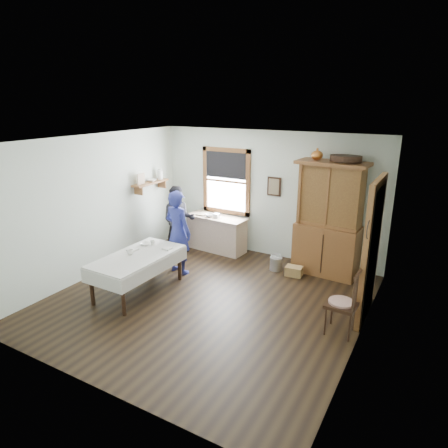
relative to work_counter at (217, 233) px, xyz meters
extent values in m
cube|color=black|center=(1.07, -2.16, -0.39)|extent=(5.00, 5.00, 0.01)
cube|color=white|center=(1.07, -2.16, 2.30)|extent=(5.00, 5.00, 0.01)
cube|color=silver|center=(1.07, 0.34, 0.95)|extent=(5.00, 0.01, 2.70)
cube|color=silver|center=(1.07, -4.66, 0.95)|extent=(5.00, 0.01, 2.70)
cube|color=silver|center=(-1.43, -2.16, 0.95)|extent=(0.01, 5.00, 2.70)
cube|color=silver|center=(3.57, -2.16, 0.95)|extent=(0.01, 5.00, 2.70)
cube|color=white|center=(0.07, 0.33, 1.15)|extent=(1.00, 0.02, 1.30)
cube|color=brown|center=(0.07, 0.30, 1.85)|extent=(1.18, 0.06, 0.09)
cube|color=brown|center=(0.07, 0.30, 0.46)|extent=(1.18, 0.06, 0.09)
cube|color=brown|center=(-0.47, 0.30, 1.15)|extent=(0.09, 0.06, 1.48)
cube|color=brown|center=(0.62, 0.30, 1.15)|extent=(0.09, 0.06, 1.48)
cube|color=black|center=(0.07, 0.28, 1.52)|extent=(0.98, 0.03, 0.57)
cube|color=#443D30|center=(3.54, -1.31, 0.65)|extent=(0.03, 0.90, 2.10)
cube|color=brown|center=(3.51, -1.82, 0.65)|extent=(0.08, 0.12, 2.10)
cube|color=brown|center=(3.51, -0.80, 0.65)|extent=(0.08, 0.12, 2.10)
cube|color=brown|center=(3.51, -1.31, 1.76)|extent=(0.08, 1.14, 0.12)
cube|color=brown|center=(-1.30, -0.66, 1.15)|extent=(0.24, 1.00, 0.04)
cube|color=brown|center=(-1.30, -1.06, 1.05)|extent=(0.22, 0.03, 0.18)
cube|color=brown|center=(-1.30, -0.26, 1.05)|extent=(0.22, 0.03, 0.18)
cube|color=#CDB18E|center=(-1.30, -0.96, 1.28)|extent=(0.03, 0.22, 0.24)
cylinder|color=white|center=(-1.30, -0.31, 1.28)|extent=(0.12, 0.12, 0.22)
cube|color=black|center=(1.22, 0.30, 1.15)|extent=(0.30, 0.04, 0.40)
torus|color=black|center=(3.52, -1.86, 1.32)|extent=(0.01, 0.27, 0.27)
cube|color=#CDB18E|center=(0.00, 0.00, 0.00)|extent=(1.42, 0.63, 0.79)
cube|color=brown|center=(2.51, -0.04, 0.71)|extent=(1.34, 0.70, 2.22)
cube|color=silver|center=(-0.16, -2.47, -0.05)|extent=(0.94, 1.75, 0.70)
cube|color=black|center=(3.30, -2.02, 0.11)|extent=(0.49, 0.49, 1.01)
cube|color=#A3A7AB|center=(1.61, -0.38, -0.26)|extent=(0.32, 0.32, 0.27)
cube|color=#A4864A|center=(2.02, -0.46, -0.30)|extent=(0.34, 0.25, 0.19)
imported|color=navy|center=(-0.03, -1.42, 0.38)|extent=(0.62, 0.46, 1.54)
imported|color=black|center=(-0.66, -0.53, 0.30)|extent=(0.86, 0.82, 1.40)
imported|color=white|center=(-0.28, -2.50, 0.34)|extent=(0.12, 0.12, 0.09)
imported|color=white|center=(-0.26, -1.91, 0.34)|extent=(0.12, 0.12, 0.09)
imported|color=white|center=(-0.37, -2.00, 0.33)|extent=(0.23, 0.23, 0.05)
imported|color=#7B6D52|center=(-0.48, 0.00, 0.41)|extent=(0.19, 0.25, 0.02)
imported|color=white|center=(-0.14, -0.08, 0.43)|extent=(0.24, 0.24, 0.07)
imported|color=white|center=(-1.30, -0.61, 1.20)|extent=(0.22, 0.22, 0.05)
camera|label=1|loc=(4.35, -7.36, 2.92)|focal=32.00mm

